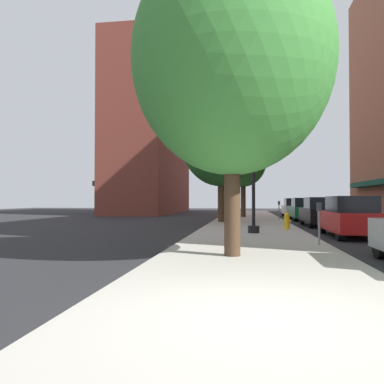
{
  "coord_description": "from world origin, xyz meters",
  "views": [
    {
      "loc": [
        -0.16,
        -4.6,
        1.5
      ],
      "look_at": [
        -4.29,
        23.58,
        2.11
      ],
      "focal_mm": 34.98,
      "sensor_mm": 36.0,
      "label": 1
    }
  ],
  "objects_px": {
    "car_red": "(350,217)",
    "car_black": "(320,212)",
    "parking_meter_near": "(319,218)",
    "fire_hydrant": "(287,221)",
    "parking_meter_far": "(279,208)",
    "tree_mid": "(221,140)",
    "car_white": "(294,208)",
    "car_green": "(304,209)",
    "lamppost": "(253,160)",
    "tree_near": "(243,160)",
    "tree_far": "(232,61)"
  },
  "relations": [
    {
      "from": "fire_hydrant",
      "to": "parking_meter_near",
      "type": "height_order",
      "value": "parking_meter_near"
    },
    {
      "from": "car_black",
      "to": "car_green",
      "type": "height_order",
      "value": "same"
    },
    {
      "from": "parking_meter_far",
      "to": "car_green",
      "type": "height_order",
      "value": "car_green"
    },
    {
      "from": "car_black",
      "to": "car_white",
      "type": "bearing_deg",
      "value": 88.8
    },
    {
      "from": "parking_meter_near",
      "to": "fire_hydrant",
      "type": "bearing_deg",
      "value": 93.06
    },
    {
      "from": "fire_hydrant",
      "to": "car_white",
      "type": "xyz_separation_m",
      "value": [
        2.28,
        16.11,
        0.29
      ]
    },
    {
      "from": "parking_meter_far",
      "to": "tree_far",
      "type": "bearing_deg",
      "value": -98.55
    },
    {
      "from": "car_green",
      "to": "tree_far",
      "type": "bearing_deg",
      "value": -102.99
    },
    {
      "from": "tree_far",
      "to": "car_red",
      "type": "xyz_separation_m",
      "value": [
        4.52,
        6.57,
        -4.2
      ]
    },
    {
      "from": "parking_meter_far",
      "to": "tree_mid",
      "type": "distance_m",
      "value": 6.41
    },
    {
      "from": "parking_meter_far",
      "to": "parking_meter_near",
      "type": "bearing_deg",
      "value": -90.0
    },
    {
      "from": "tree_near",
      "to": "tree_far",
      "type": "bearing_deg",
      "value": -90.2
    },
    {
      "from": "tree_near",
      "to": "tree_mid",
      "type": "height_order",
      "value": "tree_mid"
    },
    {
      "from": "lamppost",
      "to": "tree_near",
      "type": "bearing_deg",
      "value": 92.19
    },
    {
      "from": "car_black",
      "to": "car_white",
      "type": "xyz_separation_m",
      "value": [
        0.0,
        12.13,
        0.0
      ]
    },
    {
      "from": "lamppost",
      "to": "parking_meter_far",
      "type": "relative_size",
      "value": 4.5
    },
    {
      "from": "tree_near",
      "to": "car_green",
      "type": "bearing_deg",
      "value": -27.26
    },
    {
      "from": "parking_meter_near",
      "to": "car_black",
      "type": "height_order",
      "value": "car_black"
    },
    {
      "from": "car_red",
      "to": "car_black",
      "type": "bearing_deg",
      "value": 90.03
    },
    {
      "from": "fire_hydrant",
      "to": "tree_mid",
      "type": "distance_m",
      "value": 8.18
    },
    {
      "from": "tree_far",
      "to": "car_white",
      "type": "distance_m",
      "value": 25.68
    },
    {
      "from": "fire_hydrant",
      "to": "parking_meter_near",
      "type": "distance_m",
      "value": 6.21
    },
    {
      "from": "lamppost",
      "to": "fire_hydrant",
      "type": "relative_size",
      "value": 7.47
    },
    {
      "from": "tree_near",
      "to": "tree_far",
      "type": "relative_size",
      "value": 0.88
    },
    {
      "from": "car_green",
      "to": "parking_meter_far",
      "type": "bearing_deg",
      "value": -133.75
    },
    {
      "from": "parking_meter_far",
      "to": "tree_far",
      "type": "relative_size",
      "value": 0.17
    },
    {
      "from": "parking_meter_far",
      "to": "car_white",
      "type": "xyz_separation_m",
      "value": [
        1.95,
        7.87,
        -0.14
      ]
    },
    {
      "from": "fire_hydrant",
      "to": "tree_mid",
      "type": "relative_size",
      "value": 0.1
    },
    {
      "from": "fire_hydrant",
      "to": "car_red",
      "type": "distance_m",
      "value": 3.22
    },
    {
      "from": "tree_mid",
      "to": "car_red",
      "type": "bearing_deg",
      "value": -53.6
    },
    {
      "from": "car_black",
      "to": "tree_far",
      "type": "bearing_deg",
      "value": -110.65
    },
    {
      "from": "lamppost",
      "to": "tree_mid",
      "type": "height_order",
      "value": "tree_mid"
    },
    {
      "from": "fire_hydrant",
      "to": "car_white",
      "type": "relative_size",
      "value": 0.18
    },
    {
      "from": "parking_meter_far",
      "to": "car_green",
      "type": "distance_m",
      "value": 2.81
    },
    {
      "from": "car_green",
      "to": "car_white",
      "type": "bearing_deg",
      "value": 90.33
    },
    {
      "from": "lamppost",
      "to": "car_red",
      "type": "distance_m",
      "value": 4.55
    },
    {
      "from": "fire_hydrant",
      "to": "tree_near",
      "type": "xyz_separation_m",
      "value": [
        -2.16,
        12.55,
        4.24
      ]
    },
    {
      "from": "fire_hydrant",
      "to": "car_green",
      "type": "relative_size",
      "value": 0.18
    },
    {
      "from": "car_white",
      "to": "fire_hydrant",
      "type": "bearing_deg",
      "value": -99.7
    },
    {
      "from": "car_white",
      "to": "lamppost",
      "type": "bearing_deg",
      "value": -103.56
    },
    {
      "from": "parking_meter_far",
      "to": "tree_far",
      "type": "height_order",
      "value": "tree_far"
    },
    {
      "from": "car_white",
      "to": "tree_mid",
      "type": "bearing_deg",
      "value": -120.45
    },
    {
      "from": "car_black",
      "to": "car_white",
      "type": "height_order",
      "value": "same"
    },
    {
      "from": "parking_meter_far",
      "to": "car_white",
      "type": "bearing_deg",
      "value": 76.08
    },
    {
      "from": "tree_mid",
      "to": "car_black",
      "type": "xyz_separation_m",
      "value": [
        5.78,
        -1.62,
        -4.55
      ]
    },
    {
      "from": "parking_meter_near",
      "to": "tree_mid",
      "type": "relative_size",
      "value": 0.16
    },
    {
      "from": "tree_mid",
      "to": "car_black",
      "type": "relative_size",
      "value": 1.91
    },
    {
      "from": "car_red",
      "to": "car_green",
      "type": "relative_size",
      "value": 1.0
    },
    {
      "from": "car_black",
      "to": "parking_meter_near",
      "type": "bearing_deg",
      "value": -102.07
    },
    {
      "from": "parking_meter_far",
      "to": "car_green",
      "type": "xyz_separation_m",
      "value": [
        1.95,
        2.01,
        -0.14
      ]
    }
  ]
}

